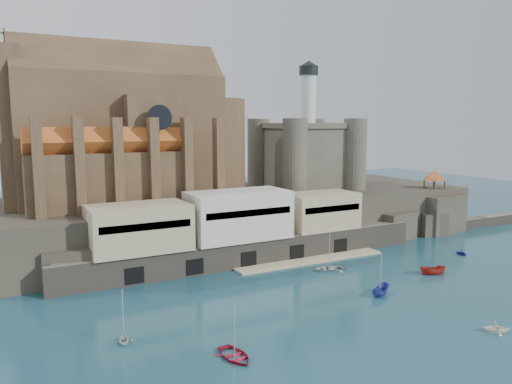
{
  "coord_description": "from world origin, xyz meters",
  "views": [
    {
      "loc": [
        -48.87,
        -55.23,
        25.21
      ],
      "look_at": [
        -1.8,
        32.0,
        11.28
      ],
      "focal_mm": 35.0,
      "sensor_mm": 36.0,
      "label": 1
    }
  ],
  "objects": [
    {
      "name": "boat_6",
      "position": [
        1.6,
        11.85,
        0.0
      ],
      "size": [
        1.93,
        4.07,
        5.49
      ],
      "primitive_type": "imported",
      "rotation": [
        0.0,
        0.0,
        4.5
      ],
      "color": "beige",
      "rests_on": "ground"
    },
    {
      "name": "boat_4",
      "position": [
        -36.39,
        0.02,
        0.0
      ],
      "size": [
        2.77,
        2.07,
        2.87
      ],
      "primitive_type": "imported",
      "rotation": [
        0.0,
        0.0,
        2.9
      ],
      "color": "silver",
      "rests_on": "ground"
    },
    {
      "name": "pavilion",
      "position": [
        42.0,
        26.0,
        12.73
      ],
      "size": [
        6.4,
        6.4,
        5.4
      ],
      "color": "#473421",
      "rests_on": "rock_outcrop"
    },
    {
      "name": "castle_keep",
      "position": [
        16.08,
        41.08,
        18.31
      ],
      "size": [
        21.2,
        21.2,
        29.3
      ],
      "color": "#454136",
      "rests_on": "promontory"
    },
    {
      "name": "quay",
      "position": [
        -10.19,
        23.07,
        6.07
      ],
      "size": [
        70.0,
        12.0,
        13.05
      ],
      "color": "#625A4F",
      "rests_on": "ground"
    },
    {
      "name": "boat_5",
      "position": [
        15.32,
        1.59,
        0.0
      ],
      "size": [
        2.26,
        2.23,
        4.64
      ],
      "primitive_type": "imported",
      "rotation": [
        0.0,
        0.0,
        4.39
      ],
      "color": "#A6261B",
      "rests_on": "ground"
    },
    {
      "name": "boat_2",
      "position": [
        0.71,
        -1.87,
        0.0
      ],
      "size": [
        2.29,
        2.27,
        4.46
      ],
      "primitive_type": "imported",
      "rotation": [
        0.0,
        0.0,
        2.03
      ],
      "color": "navy",
      "rests_on": "ground"
    },
    {
      "name": "boat_0",
      "position": [
        -26.82,
        -9.47,
        0.0
      ],
      "size": [
        3.84,
        1.36,
        5.28
      ],
      "primitive_type": "imported",
      "rotation": [
        0.0,
        0.0,
        0.07
      ],
      "color": "#A8102A",
      "rests_on": "ground"
    },
    {
      "name": "church",
      "position": [
        -24.13,
        41.85,
        22.13
      ],
      "size": [
        47.0,
        25.93,
        30.51
      ],
      "color": "#473421",
      "rests_on": "promontory"
    },
    {
      "name": "promontory",
      "position": [
        -0.19,
        39.37,
        4.92
      ],
      "size": [
        100.0,
        36.0,
        10.0
      ],
      "color": "#2A251F",
      "rests_on": "ground"
    },
    {
      "name": "boat_7",
      "position": [
        30.0,
        7.94,
        0.0
      ],
      "size": [
        2.45,
        1.69,
        2.65
      ],
      "primitive_type": "imported",
      "rotation": [
        0.0,
        0.0,
        6.15
      ],
      "color": "navy",
      "rests_on": "ground"
    },
    {
      "name": "boat_1",
      "position": [
        4.02,
        -18.52,
        0.0
      ],
      "size": [
        3.0,
        3.26,
        3.23
      ],
      "primitive_type": "imported",
      "rotation": [
        0.0,
        0.0,
        0.96
      ],
      "color": "white",
      "rests_on": "ground"
    },
    {
      "name": "breakwater",
      "position": [
        66.0,
        24.0,
        0.0
      ],
      "size": [
        40.0,
        3.0,
        2.4
      ],
      "primitive_type": "cube",
      "color": "#625A4F",
      "rests_on": "ground"
    },
    {
      "name": "ground",
      "position": [
        0.0,
        0.0,
        0.0
      ],
      "size": [
        300.0,
        300.0,
        0.0
      ],
      "primitive_type": "plane",
      "color": "#173E4C",
      "rests_on": "ground"
    },
    {
      "name": "rock_outcrop",
      "position": [
        42.0,
        25.84,
        4.02
      ],
      "size": [
        14.5,
        10.5,
        8.7
      ],
      "color": "#2A251F",
      "rests_on": "ground"
    }
  ]
}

